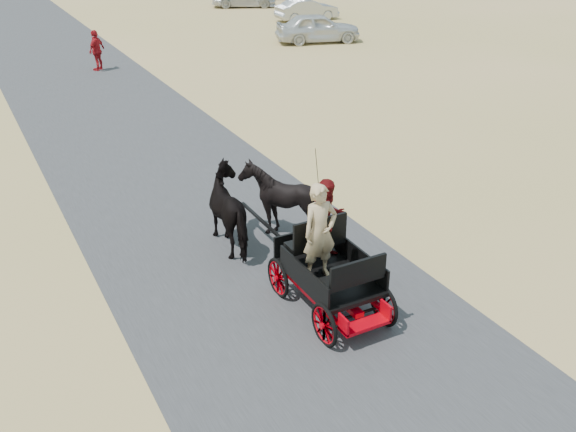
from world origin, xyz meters
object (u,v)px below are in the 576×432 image
pedestrian (97,50)px  car_a (318,28)px  horse_left (234,210)px  carriage (329,291)px  car_b (307,10)px  horse_right (280,200)px

pedestrian → car_a: pedestrian is taller
horse_left → pedestrian: bearing=-93.8°
horse_left → carriage: bearing=100.4°
carriage → pedestrian: size_ratio=1.39×
carriage → horse_left: horse_left is taller
pedestrian → horse_left: bearing=43.2°
pedestrian → car_a: size_ratio=0.40×
horse_left → pedestrian: 17.14m
carriage → car_b: size_ratio=0.63×
car_b → car_a: bearing=157.6°
horse_left → car_a: (12.54, 17.68, -0.12)m
horse_left → horse_right: horse_right is taller
carriage → horse_left: (-0.55, 3.00, 0.49)m
horse_left → car_a: bearing=-125.4°
horse_right → pedestrian: pedestrian is taller
horse_left → car_b: bearing=-122.9°
car_b → pedestrian: bearing=116.9°
carriage → car_b: (14.70, 26.54, 0.27)m
carriage → car_b: bearing=61.0°
horse_right → pedestrian: bearing=-90.1°
car_a → car_b: bearing=-8.9°
car_b → horse_right: bearing=151.4°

